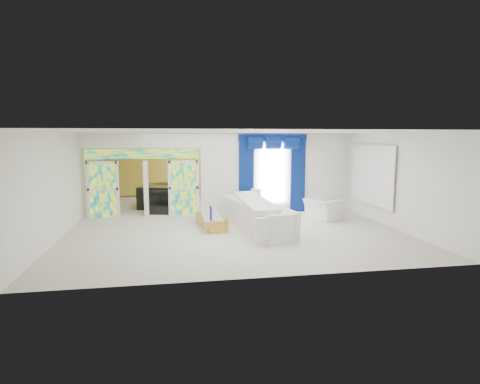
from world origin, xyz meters
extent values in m
plane|color=#B7AF9E|center=(0.00, 0.00, 0.00)|extent=(12.00, 12.00, 0.00)
cube|color=white|center=(2.15, 1.00, 1.50)|extent=(5.70, 0.18, 3.00)
cube|color=white|center=(-2.85, 1.00, 2.73)|extent=(4.30, 0.18, 0.55)
cube|color=#994C3F|center=(-4.28, 1.00, 1.00)|extent=(0.95, 0.04, 2.00)
cube|color=#994C3F|center=(-1.42, 1.00, 1.00)|extent=(0.95, 0.04, 2.00)
cube|color=#994C3F|center=(-2.85, 1.00, 2.25)|extent=(4.00, 0.05, 0.35)
cube|color=white|center=(1.90, 0.90, 1.45)|extent=(1.00, 0.02, 2.30)
cube|color=#030845|center=(0.90, 0.87, 1.40)|extent=(0.55, 0.10, 2.80)
cube|color=#030845|center=(2.90, 0.87, 1.40)|extent=(0.55, 0.10, 2.80)
cube|color=#030845|center=(1.90, 0.87, 2.82)|extent=(2.60, 0.12, 0.25)
cube|color=white|center=(4.94, -1.00, 1.55)|extent=(0.04, 2.70, 1.90)
cube|color=gold|center=(0.00, 5.90, 1.50)|extent=(9.70, 0.12, 2.90)
cube|color=silver|center=(0.71, -1.61, 0.40)|extent=(1.64, 4.28, 0.80)
cube|color=#BC8F3A|center=(-0.64, -1.31, 0.19)|extent=(0.88, 1.81, 0.39)
cube|color=white|center=(1.50, 0.53, 0.19)|extent=(1.16, 0.45, 0.38)
cylinder|color=silver|center=(1.20, 0.53, 0.67)|extent=(0.36, 0.36, 0.58)
imported|color=silver|center=(3.34, -0.67, 0.36)|extent=(1.36, 1.42, 0.72)
cube|color=black|center=(-2.37, 2.85, 0.45)|extent=(1.74, 2.04, 0.89)
cube|color=black|center=(-2.37, 1.25, 0.15)|extent=(0.95, 0.56, 0.30)
cube|color=tan|center=(-4.68, 3.59, 0.43)|extent=(0.68, 0.64, 0.85)
sphere|color=gold|center=(-2.30, 3.40, 2.65)|extent=(0.60, 0.60, 0.60)
cylinder|color=#1F1595|center=(-0.65, -1.24, 0.50)|extent=(0.08, 0.08, 0.23)
cylinder|color=white|center=(-0.70, -0.94, 0.44)|extent=(0.11, 0.11, 0.11)
cylinder|color=navy|center=(-0.62, -0.68, 0.46)|extent=(0.08, 0.08, 0.15)
cylinder|color=white|center=(-0.59, -1.66, 0.45)|extent=(0.10, 0.10, 0.12)
camera|label=1|loc=(-1.83, -13.54, 2.84)|focal=29.58mm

